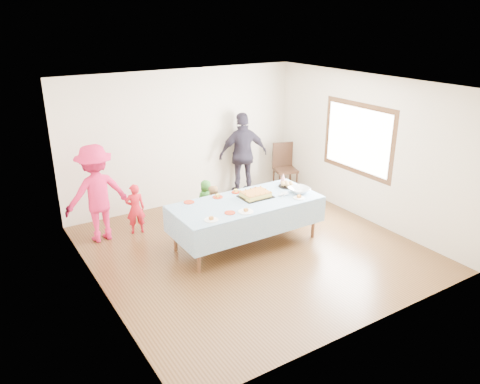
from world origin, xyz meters
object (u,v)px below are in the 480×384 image
object	(u,v)px
birthday_cake	(256,195)
dining_chair	(284,164)
party_table	(246,204)
adult_left	(97,193)

from	to	relation	value
birthday_cake	dining_chair	bearing A→B (deg)	41.62
party_table	birthday_cake	size ratio (longest dim) A/B	4.73
party_table	adult_left	size ratio (longest dim) A/B	1.48
birthday_cake	party_table	bearing A→B (deg)	-162.90
dining_chair	adult_left	xyz separation A→B (m)	(-4.15, -0.25, 0.26)
birthday_cake	dining_chair	xyz separation A→B (m)	(1.88, 1.67, -0.24)
party_table	adult_left	world-z (taller)	adult_left
birthday_cake	dining_chair	world-z (taller)	dining_chair
birthday_cake	dining_chair	distance (m)	2.53
party_table	dining_chair	bearing A→B (deg)	39.51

